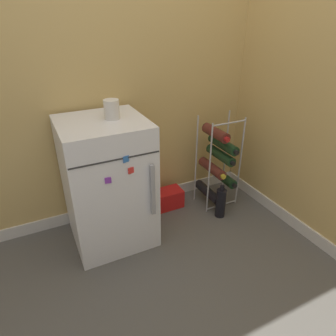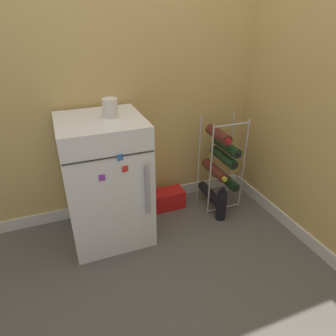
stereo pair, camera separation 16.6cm
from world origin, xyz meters
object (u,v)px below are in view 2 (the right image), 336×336
soda_box (166,199)px  loose_bottle_floor (221,205)px  wine_rack (220,164)px  mini_fridge (106,180)px  fridge_top_cup (110,108)px

soda_box → loose_bottle_floor: loose_bottle_floor is taller
wine_rack → soda_box: size_ratio=2.62×
soda_box → mini_fridge: bearing=-163.5°
wine_rack → loose_bottle_floor: bearing=-111.3°
soda_box → fridge_top_cup: size_ratio=2.48×
wine_rack → loose_bottle_floor: (-0.07, -0.18, -0.25)m
mini_fridge → wine_rack: size_ratio=1.15×
wine_rack → fridge_top_cup: 0.98m
wine_rack → fridge_top_cup: bearing=-178.1°
fridge_top_cup → soda_box: bearing=18.5°
mini_fridge → fridge_top_cup: 0.49m
mini_fridge → fridge_top_cup: bearing=4.7°
fridge_top_cup → loose_bottle_floor: (0.75, -0.16, -0.79)m
soda_box → wine_rack: bearing=-15.2°
mini_fridge → loose_bottle_floor: bearing=-10.5°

